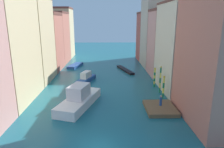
% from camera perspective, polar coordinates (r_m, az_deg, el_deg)
% --- Properties ---
extents(ground_plane, '(154.00, 154.00, 0.00)m').
position_cam_1_polar(ground_plane, '(44.21, -2.64, -1.66)').
color(ground_plane, '#196070').
extents(building_left_1, '(6.81, 11.86, 20.77)m').
position_cam_1_polar(building_left_1, '(34.82, -27.93, 9.59)').
color(building_left_1, beige).
rests_on(building_left_1, ground).
extents(building_left_2, '(6.81, 10.26, 17.39)m').
position_cam_1_polar(building_left_2, '(45.30, -21.45, 8.97)').
color(building_left_2, beige).
rests_on(building_left_2, ground).
extents(building_left_3, '(6.81, 9.32, 14.52)m').
position_cam_1_polar(building_left_3, '(54.78, -17.86, 8.63)').
color(building_left_3, '#C6705B').
rests_on(building_left_3, ground).
extents(building_left_4, '(6.81, 10.15, 14.99)m').
position_cam_1_polar(building_left_4, '(64.06, -15.49, 9.82)').
color(building_left_4, '#C6705B').
rests_on(building_left_4, ground).
extents(building_left_5, '(6.81, 8.79, 16.75)m').
position_cam_1_polar(building_left_5, '(73.20, -13.77, 11.19)').
color(building_left_5, beige).
rests_on(building_left_5, ground).
extents(building_right_0, '(6.81, 12.16, 20.42)m').
position_cam_1_polar(building_right_0, '(27.33, 28.14, 8.22)').
color(building_right_0, '#C6705B').
rests_on(building_right_0, ground).
extents(building_right_1, '(6.81, 12.23, 15.84)m').
position_cam_1_polar(building_right_1, '(38.80, 18.87, 7.21)').
color(building_right_1, beige).
rests_on(building_right_1, ground).
extents(building_right_2, '(6.81, 8.58, 15.04)m').
position_cam_1_polar(building_right_2, '(48.73, 14.64, 8.46)').
color(building_right_2, tan).
rests_on(building_right_2, ground).
extents(building_right_3, '(6.81, 10.60, 19.45)m').
position_cam_1_polar(building_right_3, '(58.07, 12.12, 11.76)').
color(building_right_3, '#BCB299').
rests_on(building_right_3, ground).
extents(building_right_4, '(6.81, 8.29, 15.08)m').
position_cam_1_polar(building_right_4, '(67.58, 10.14, 10.40)').
color(building_right_4, '#B25147').
rests_on(building_right_4, ground).
extents(waterfront_dock, '(4.19, 5.21, 0.56)m').
position_cam_1_polar(waterfront_dock, '(30.52, 13.34, -9.31)').
color(waterfront_dock, brown).
rests_on(waterfront_dock, ground).
extents(person_on_dock, '(0.36, 0.36, 1.55)m').
position_cam_1_polar(person_on_dock, '(30.47, 13.54, -7.33)').
color(person_on_dock, '#234C93').
rests_on(person_on_dock, waterfront_dock).
extents(mooring_pole_0, '(0.36, 0.36, 3.85)m').
position_cam_1_polar(mooring_pole_0, '(34.48, 14.26, -3.49)').
color(mooring_pole_0, '#197247').
rests_on(mooring_pole_0, ground).
extents(mooring_pole_1, '(0.29, 0.29, 4.86)m').
position_cam_1_polar(mooring_pole_1, '(36.73, 13.40, -1.50)').
color(mooring_pole_1, '#197247').
rests_on(mooring_pole_1, ground).
extents(mooring_pole_2, '(0.39, 0.39, 3.84)m').
position_cam_1_polar(mooring_pole_2, '(39.90, 11.87, -0.84)').
color(mooring_pole_2, '#197247').
rests_on(mooring_pole_2, ground).
extents(vaporetto_white, '(6.14, 10.53, 3.28)m').
position_cam_1_polar(vaporetto_white, '(31.16, -9.20, -6.92)').
color(vaporetto_white, white).
rests_on(vaporetto_white, ground).
extents(gondola_black, '(3.86, 9.09, 0.50)m').
position_cam_1_polar(gondola_black, '(52.16, 3.71, 1.18)').
color(gondola_black, black).
rests_on(gondola_black, ground).
extents(motorboat_0, '(3.88, 6.69, 2.13)m').
position_cam_1_polar(motorboat_0, '(43.15, -7.32, -1.13)').
color(motorboat_0, '#234C93').
rests_on(motorboat_0, ground).
extents(motorboat_1, '(3.80, 6.98, 0.67)m').
position_cam_1_polar(motorboat_1, '(57.52, -10.27, 2.35)').
color(motorboat_1, '#234C93').
rests_on(motorboat_1, ground).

